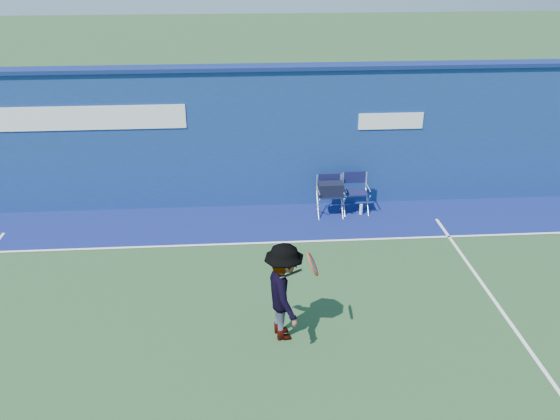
{
  "coord_description": "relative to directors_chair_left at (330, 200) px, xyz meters",
  "views": [
    {
      "loc": [
        0.35,
        -7.08,
        5.55
      ],
      "look_at": [
        1.05,
        2.6,
        1.0
      ],
      "focal_mm": 38.0,
      "sensor_mm": 36.0,
      "label": 1
    }
  ],
  "objects": [
    {
      "name": "water_bottle",
      "position": [
        0.68,
        -0.02,
        -0.25
      ],
      "size": [
        0.07,
        0.07,
        0.23
      ],
      "primitive_type": "cylinder",
      "color": "white",
      "rests_on": "ground"
    },
    {
      "name": "out_of_bounds_strip",
      "position": [
        -2.25,
        -0.3,
        -0.36
      ],
      "size": [
        24.0,
        1.8,
        0.01
      ],
      "primitive_type": "cube",
      "color": "navy",
      "rests_on": "ground"
    },
    {
      "name": "directors_chair_left",
      "position": [
        0.0,
        0.0,
        0.0
      ],
      "size": [
        0.52,
        0.47,
        0.87
      ],
      "color": "silver",
      "rests_on": "ground"
    },
    {
      "name": "ground",
      "position": [
        -2.25,
        -4.4,
        -0.36
      ],
      "size": [
        80.0,
        80.0,
        0.0
      ],
      "primitive_type": "plane",
      "color": "#274726",
      "rests_on": "ground"
    },
    {
      "name": "stadium_wall",
      "position": [
        -2.26,
        0.8,
        1.19
      ],
      "size": [
        24.0,
        0.5,
        3.08
      ],
      "color": "navy",
      "rests_on": "ground"
    },
    {
      "name": "court_lines",
      "position": [
        -2.25,
        -3.8,
        -0.35
      ],
      "size": [
        24.0,
        12.0,
        0.01
      ],
      "color": "white",
      "rests_on": "out_of_bounds_strip"
    },
    {
      "name": "tennis_player",
      "position": [
        -1.32,
        -4.16,
        0.41
      ],
      "size": [
        0.87,
        1.09,
        1.55
      ],
      "color": "#EA4738",
      "rests_on": "ground"
    },
    {
      "name": "directors_chair_right",
      "position": [
        0.58,
        0.11,
        -0.09
      ],
      "size": [
        0.52,
        0.46,
        0.87
      ],
      "color": "silver",
      "rests_on": "ground"
    }
  ]
}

